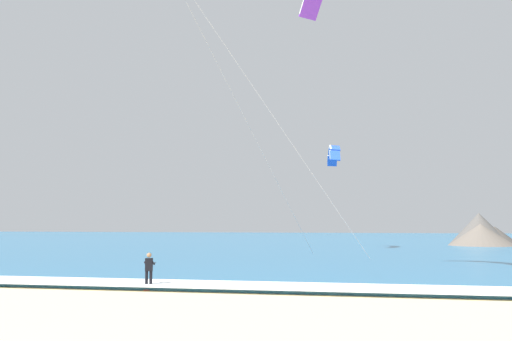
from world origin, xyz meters
name	(u,v)px	position (x,y,z in m)	size (l,w,h in m)	color
sea	(296,241)	(0.00, 74.88, 0.10)	(200.00, 120.00, 0.20)	teal
surf_foam	(162,283)	(0.00, 15.88, 0.22)	(200.00, 3.01, 0.04)	white
surfboard	(148,289)	(-0.47, 15.32, 0.03)	(0.74, 1.46, 0.09)	#E04C38
kitesurfer	(149,269)	(-0.48, 15.34, 0.94)	(0.60, 0.59, 1.69)	black
kite_distant	(334,153)	(7.01, 50.48, 10.91)	(1.68, 5.95, 2.07)	blue
headland_right	(483,233)	(25.34, 62.87, 1.75)	(9.65, 10.55, 4.30)	#56514C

